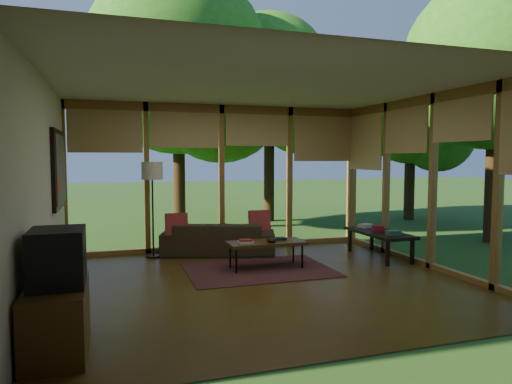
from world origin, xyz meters
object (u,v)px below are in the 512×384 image
object	(u,v)px
media_cabinet	(57,319)
coffee_table	(266,244)
floor_lamp	(152,176)
sofa	(219,238)
television	(58,257)
side_console	(379,234)

from	to	relation	value
media_cabinet	coffee_table	bearing A→B (deg)	40.32
media_cabinet	floor_lamp	size ratio (longest dim) A/B	0.61
sofa	media_cabinet	xyz separation A→B (m)	(-2.29, -3.59, 0.01)
sofa	floor_lamp	bearing A→B (deg)	11.88
media_cabinet	sofa	bearing A→B (deg)	57.52
floor_lamp	coffee_table	world-z (taller)	floor_lamp
television	side_console	size ratio (longest dim) A/B	0.39
media_cabinet	floor_lamp	distance (m)	4.03
television	side_console	world-z (taller)	television
coffee_table	side_console	size ratio (longest dim) A/B	0.86
floor_lamp	sofa	bearing A→B (deg)	-5.13
media_cabinet	side_console	bearing A→B (deg)	27.09
floor_lamp	side_console	xyz separation A→B (m)	(3.71, -1.20, -1.00)
media_cabinet	side_console	size ratio (longest dim) A/B	0.71
television	floor_lamp	distance (m)	3.91
sofa	side_console	xyz separation A→B (m)	(2.58, -1.10, 0.12)
sofa	side_console	world-z (taller)	sofa
media_cabinet	television	bearing A→B (deg)	0.00
television	floor_lamp	world-z (taller)	floor_lamp
sofa	media_cabinet	bearing A→B (deg)	74.52
coffee_table	side_console	world-z (taller)	side_console
sofa	media_cabinet	distance (m)	4.26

